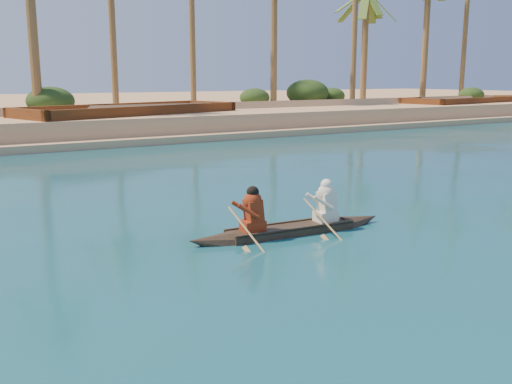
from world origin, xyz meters
TOP-DOWN VIEW (x-y plane):
  - sandy_embankment at (0.00, 46.89)m, footprint 150.00×51.00m
  - palm_grove at (0.00, 35.00)m, footprint 110.00×14.00m
  - shrub_cluster at (0.00, 31.50)m, footprint 100.00×6.00m
  - canoe at (-0.62, 4.96)m, footprint 4.77×1.06m
  - barge_mid at (3.87, 27.00)m, footprint 13.57×7.66m
  - barge_right at (33.13, 27.00)m, footprint 12.84×5.62m

SIDE VIEW (x-z plane):
  - canoe at x=-0.62m, z-range -0.40..0.90m
  - sandy_embankment at x=0.00m, z-range -0.22..1.28m
  - barge_right at x=33.13m, z-range -0.31..1.76m
  - barge_mid at x=3.87m, z-range -0.32..1.83m
  - shrub_cluster at x=0.00m, z-range 0.00..2.40m
  - palm_grove at x=0.00m, z-range 0.00..16.00m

